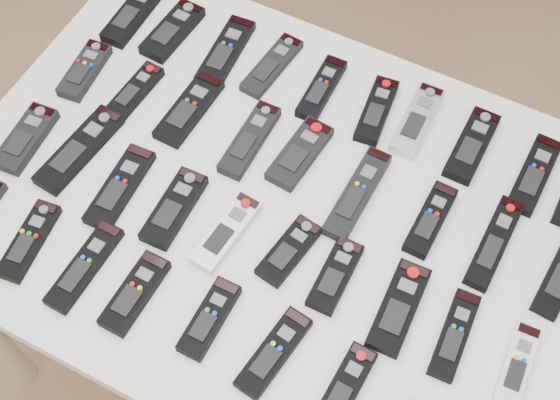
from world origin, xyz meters
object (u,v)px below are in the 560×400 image
at_px(remote_32, 135,293).
at_px(remote_35, 344,390).
at_px(remote_1, 172,31).
at_px(remote_10, 85,70).
at_px(remote_4, 321,89).
at_px(remote_20, 79,149).
at_px(remote_8, 534,175).
at_px(remote_2, 226,52).
at_px(remote_7, 472,145).
at_px(remote_16, 430,220).
at_px(remote_22, 174,208).
at_px(remote_12, 189,109).
at_px(remote_28, 517,366).
at_px(table, 280,220).
at_px(remote_0, 133,14).
at_px(remote_13, 250,140).
at_px(remote_24, 289,251).
at_px(remote_19, 26,138).
at_px(remote_23, 226,232).
at_px(remote_15, 357,194).
at_px(remote_14, 300,154).
at_px(remote_21, 120,187).
at_px(remote_27, 454,335).
at_px(remote_33, 209,318).
at_px(remote_11, 135,92).
at_px(remote_26, 399,307).
at_px(remote_31, 85,266).
at_px(remote_17, 494,243).
at_px(remote_25, 335,275).
at_px(remote_30, 29,241).
at_px(remote_3, 272,66).
at_px(remote_5, 377,110).

xyz_separation_m(remote_32, remote_35, (0.40, 0.01, -0.00)).
relative_size(remote_1, remote_10, 1.12).
height_order(remote_4, remote_20, same).
height_order(remote_8, remote_35, remote_35).
distance_m(remote_2, remote_7, 0.55).
xyz_separation_m(remote_7, remote_16, (-0.01, -0.19, 0.00)).
distance_m(remote_22, remote_35, 0.46).
bearing_deg(remote_12, remote_28, -13.55).
bearing_deg(table, remote_32, -116.59).
bearing_deg(remote_0, remote_13, -25.84).
height_order(remote_7, remote_24, remote_7).
bearing_deg(remote_10, remote_4, 15.88).
bearing_deg(remote_0, remote_19, -92.17).
xyz_separation_m(remote_4, remote_23, (-0.01, -0.38, -0.00)).
bearing_deg(remote_15, remote_23, -133.00).
bearing_deg(remote_16, remote_1, 166.25).
bearing_deg(remote_16, remote_12, 179.62).
distance_m(remote_14, remote_35, 0.47).
bearing_deg(remote_21, remote_28, -2.40).
height_order(remote_13, remote_15, same).
height_order(remote_20, remote_27, remote_20).
bearing_deg(remote_12, remote_1, 132.09).
height_order(remote_12, remote_14, remote_14).
height_order(remote_0, remote_10, same).
xyz_separation_m(remote_10, remote_33, (0.51, -0.36, -0.00)).
bearing_deg(remote_11, remote_22, -39.10).
bearing_deg(remote_13, remote_15, -4.20).
relative_size(remote_22, remote_26, 0.95).
relative_size(remote_2, remote_24, 1.34).
bearing_deg(remote_31, remote_17, 32.03).
height_order(remote_8, remote_27, same).
bearing_deg(table, remote_22, -148.87).
bearing_deg(remote_25, remote_13, 144.81).
xyz_separation_m(remote_14, remote_27, (0.40, -0.21, -0.00)).
relative_size(remote_19, remote_35, 0.97).
relative_size(remote_22, remote_30, 1.02).
bearing_deg(remote_8, remote_13, -159.34).
relative_size(table, remote_4, 7.65).
bearing_deg(remote_3, remote_11, -132.81).
xyz_separation_m(table, remote_14, (-0.02, 0.12, 0.07)).
bearing_deg(remote_35, remote_2, 136.56).
xyz_separation_m(remote_4, remote_10, (-0.46, -0.19, 0.00)).
distance_m(remote_10, remote_35, 0.85).
bearing_deg(remote_26, remote_13, 152.04).
xyz_separation_m(table, remote_1, (-0.40, 0.27, 0.07)).
distance_m(remote_7, remote_12, 0.57).
bearing_deg(remote_15, remote_11, 179.96).
xyz_separation_m(remote_0, remote_24, (0.57, -0.36, -0.00)).
bearing_deg(remote_21, remote_35, -19.64).
bearing_deg(remote_27, remote_5, 126.67).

